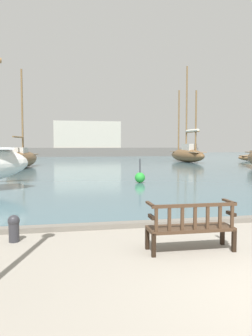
{
  "coord_description": "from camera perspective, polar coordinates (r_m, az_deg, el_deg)",
  "views": [
    {
      "loc": [
        -3.04,
        -3.74,
        1.95
      ],
      "look_at": [
        -0.36,
        10.0,
        1.0
      ],
      "focal_mm": 35.0,
      "sensor_mm": 36.0,
      "label": 1
    }
  ],
  "objects": [
    {
      "name": "sailboat_nearest_starboard",
      "position": [
        38.38,
        10.58,
        2.53
      ],
      "size": [
        2.32,
        7.87,
        10.93
      ],
      "color": "brown",
      "rests_on": "harbor_water"
    },
    {
      "name": "park_bench",
      "position": [
        6.25,
        11.25,
        -9.89
      ],
      "size": [
        1.6,
        0.53,
        0.92
      ],
      "color": "black",
      "rests_on": "ground"
    },
    {
      "name": "harbor_water",
      "position": [
        47.88,
        -7.39,
        1.57
      ],
      "size": [
        100.0,
        80.0,
        0.08
      ],
      "primitive_type": "cube",
      "color": "#476670",
      "rests_on": "ground"
    },
    {
      "name": "mooring_bollard",
      "position": [
        7.12,
        -18.95,
        -9.68
      ],
      "size": [
        0.24,
        0.24,
        0.55
      ],
      "color": "#2D2D33",
      "rests_on": "ground"
    },
    {
      "name": "far_breakwater",
      "position": [
        57.92,
        -7.84,
        3.95
      ],
      "size": [
        43.2,
        2.4,
        6.23
      ],
      "color": "#66605B",
      "rests_on": "ground"
    },
    {
      "name": "channel_buoy",
      "position": [
        16.6,
        2.45,
        -1.65
      ],
      "size": [
        0.52,
        0.52,
        1.22
      ],
      "color": "green",
      "rests_on": "harbor_water"
    },
    {
      "name": "quay_edge_kerb",
      "position": [
        8.39,
        10.64,
        -9.21
      ],
      "size": [
        40.0,
        0.3,
        0.12
      ],
      "primitive_type": "cube",
      "color": "slate",
      "rests_on": "ground"
    },
    {
      "name": "sailboat_outer_port",
      "position": [
        29.37,
        -17.58,
        1.6
      ],
      "size": [
        2.79,
        7.38,
        8.37
      ],
      "color": "brown",
      "rests_on": "harbor_water"
    }
  ]
}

